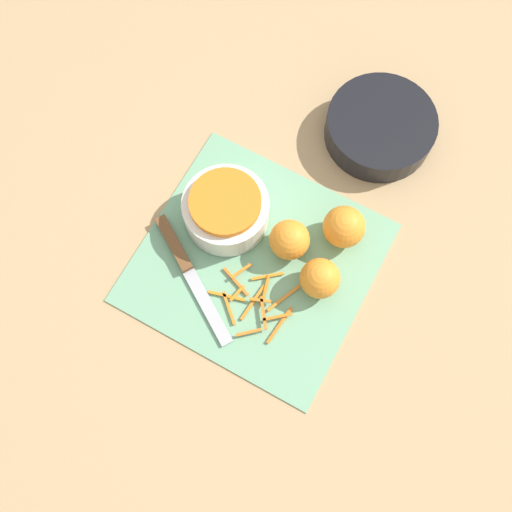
% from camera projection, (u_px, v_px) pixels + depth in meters
% --- Properties ---
extents(ground_plane, '(4.00, 4.00, 0.00)m').
position_uv_depth(ground_plane, '(256.00, 262.00, 1.06)').
color(ground_plane, tan).
extents(cutting_board, '(0.39, 0.38, 0.01)m').
position_uv_depth(cutting_board, '(256.00, 262.00, 1.06)').
color(cutting_board, '#75AD84').
rests_on(cutting_board, ground_plane).
extents(bowl_speckled, '(0.15, 0.15, 0.08)m').
position_uv_depth(bowl_speckled, '(226.00, 209.00, 1.05)').
color(bowl_speckled, silver).
rests_on(bowl_speckled, cutting_board).
extents(bowl_dark, '(0.20, 0.20, 0.06)m').
position_uv_depth(bowl_dark, '(380.00, 128.00, 1.11)').
color(bowl_dark, black).
rests_on(bowl_dark, ground_plane).
extents(knife, '(0.23, 0.16, 0.02)m').
position_uv_depth(knife, '(181.00, 257.00, 1.05)').
color(knife, brown).
rests_on(knife, cutting_board).
extents(orange_left, '(0.07, 0.07, 0.07)m').
position_uv_depth(orange_left, '(320.00, 278.00, 1.01)').
color(orange_left, orange).
rests_on(orange_left, cutting_board).
extents(orange_right, '(0.07, 0.07, 0.07)m').
position_uv_depth(orange_right, '(289.00, 240.00, 1.03)').
color(orange_right, orange).
rests_on(orange_right, cutting_board).
extents(orange_back, '(0.07, 0.07, 0.07)m').
position_uv_depth(orange_back, '(344.00, 227.00, 1.04)').
color(orange_back, orange).
rests_on(orange_back, cutting_board).
extents(peel_pile, '(0.15, 0.14, 0.01)m').
position_uv_depth(peel_pile, '(256.00, 301.00, 1.03)').
color(peel_pile, orange).
rests_on(peel_pile, cutting_board).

